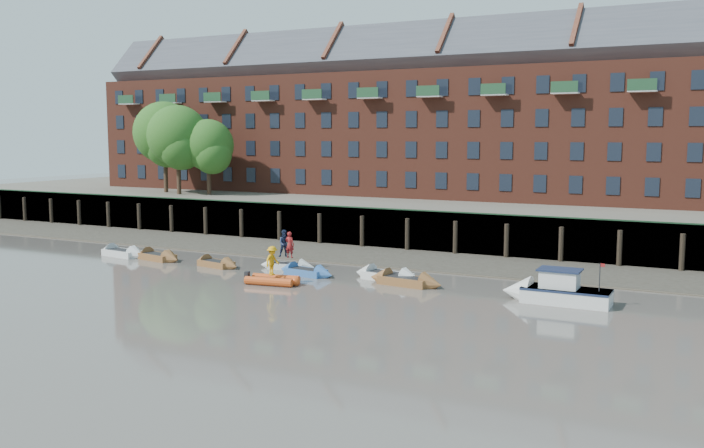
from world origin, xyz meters
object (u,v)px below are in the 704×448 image
Objects in this scene: rowboat_4 at (306,272)px; rowboat_6 at (405,281)px; rowboat_5 at (387,276)px; rowboat_0 at (122,253)px; rowboat_2 at (216,264)px; person_rower_a at (290,245)px; person_rib_crew at (272,261)px; motor_launch at (548,291)px; rowboat_1 at (157,257)px; person_rower_b at (285,243)px; rib_tender at (274,280)px; rowboat_3 at (287,266)px.

rowboat_6 is at bearing 8.38° from rowboat_4.
rowboat_5 is at bearing 17.99° from rowboat_4.
rowboat_0 is 1.15× the size of rowboat_2.
person_rower_a is 5.21m from person_rib_crew.
motor_launch is 16.55m from person_rib_crew.
rowboat_2 is at bearing -165.01° from rowboat_5.
rowboat_1 is at bearing -171.94° from rowboat_2.
person_rib_crew reaches higher than motor_launch.
person_rower_b is (13.77, 1.33, 1.48)m from rowboat_0.
rowboat_4 reaches higher than rib_tender.
motor_launch reaches higher than rib_tender.
rowboat_6 is (9.40, -1.40, 0.05)m from rowboat_3.
person_rower_a is at bearing 11.88° from rowboat_0.
motor_launch is at bearing 2.54° from rowboat_6.
rowboat_3 is at bearing 26.79° from person_rib_crew.
rib_tender is at bearing -96.70° from person_rib_crew.
rowboat_0 is 23.44m from rowboat_6.
motor_launch is 18.71m from person_rower_b.
rowboat_2 is 0.73× the size of motor_launch.
rowboat_3 is 0.70× the size of motor_launch.
rib_tender is at bearing -147.60° from rowboat_6.
rib_tender is 5.49m from person_rower_a.
rowboat_3 is at bearing -173.39° from rowboat_5.
rowboat_3 is 5.30m from rib_tender.
person_rower_b is (-2.40, 5.02, 1.47)m from rib_tender.
rowboat_4 is at bearing 5.94° from rowboat_0.
person_rower_a is (-18.09, 2.16, 1.07)m from motor_launch.
person_rib_crew reaches higher than rowboat_3.
rowboat_4 is at bearing 78.12° from rib_tender.
rowboat_4 is 2.44× the size of person_rower_a.
rowboat_3 is at bearing 20.49° from person_rower_a.
person_rib_crew is at bearing 9.32° from motor_launch.
rowboat_4 is at bearing -172.65° from rowboat_6.
rowboat_1 is at bearing -173.48° from rowboat_6.
rowboat_2 is at bearing 69.11° from person_rib_crew.
person_rower_a is (0.17, 0.07, 1.48)m from rowboat_3.
person_rib_crew is at bearing -4.52° from rowboat_1.
person_rower_b reaches higher than rowboat_4.
rowboat_3 is 1.18× the size of rib_tender.
rowboat_6 reaches higher than rowboat_4.
rowboat_1 reaches higher than rib_tender.
rowboat_5 is 7.77m from person_rower_a.
person_rower_a is (-1.94, 4.93, 1.43)m from rib_tender.
person_rib_crew is (-0.16, 0.03, 1.20)m from rib_tender.
person_rower_b is at bearing 156.43° from rowboat_4.
rowboat_2 is at bearing -171.17° from rowboat_4.
rowboat_4 is at bearing -70.94° from person_rower_b.
rowboat_5 reaches higher than rowboat_2.
person_rib_crew reaches higher than rib_tender.
rowboat_3 reaches higher than rib_tender.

